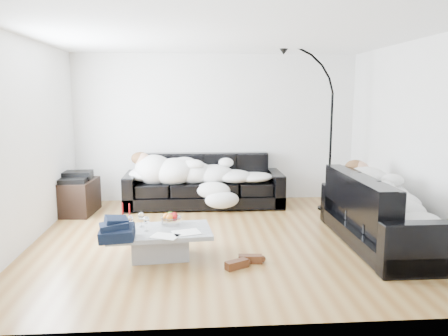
{
  "coord_description": "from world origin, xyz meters",
  "views": [
    {
      "loc": [
        -0.42,
        -5.56,
        1.88
      ],
      "look_at": [
        0.0,
        0.3,
        0.9
      ],
      "focal_mm": 35.0,
      "sensor_mm": 36.0,
      "label": 1
    }
  ],
  "objects": [
    {
      "name": "wine_glass_a",
      "position": [
        -1.04,
        -0.52,
        0.43
      ],
      "size": [
        0.08,
        0.08,
        0.17
      ],
      "primitive_type": "cylinder",
      "rotation": [
        0.0,
        0.0,
        -0.14
      ],
      "color": "white",
      "rests_on": "coffee_table"
    },
    {
      "name": "shoes",
      "position": [
        0.12,
        -0.96,
        0.05
      ],
      "size": [
        0.53,
        0.45,
        0.1
      ],
      "primitive_type": null,
      "rotation": [
        0.0,
        0.0,
        0.31
      ],
      "color": "#472311",
      "rests_on": "ground"
    },
    {
      "name": "wine_glass_b",
      "position": [
        -1.16,
        -0.62,
        0.42
      ],
      "size": [
        0.08,
        0.08,
        0.16
      ],
      "primitive_type": "cylinder",
      "rotation": [
        0.0,
        0.0,
        0.23
      ],
      "color": "white",
      "rests_on": "coffee_table"
    },
    {
      "name": "wine_glass_c",
      "position": [
        -0.96,
        -0.69,
        0.43
      ],
      "size": [
        0.08,
        0.08,
        0.17
      ],
      "primitive_type": "cylinder",
      "rotation": [
        0.0,
        0.0,
        0.04
      ],
      "color": "white",
      "rests_on": "coffee_table"
    },
    {
      "name": "av_cabinet",
      "position": [
        -2.29,
        1.43,
        0.27
      ],
      "size": [
        0.61,
        0.83,
        0.54
      ],
      "primitive_type": "cube",
      "rotation": [
        0.0,
        0.0,
        -0.09
      ],
      "color": "black",
      "rests_on": "ground"
    },
    {
      "name": "wall_right",
      "position": [
        2.5,
        0.0,
        1.3
      ],
      "size": [
        0.02,
        4.5,
        2.6
      ],
      "primitive_type": "cube",
      "color": "silver",
      "rests_on": "ground"
    },
    {
      "name": "candle_left",
      "position": [
        -1.27,
        -0.42,
        0.48
      ],
      "size": [
        0.05,
        0.05,
        0.27
      ],
      "primitive_type": "cylinder",
      "rotation": [
        0.0,
        0.0,
        0.04
      ],
      "color": "maroon",
      "rests_on": "coffee_table"
    },
    {
      "name": "ground",
      "position": [
        0.0,
        0.0,
        0.0
      ],
      "size": [
        5.0,
        5.0,
        0.0
      ],
      "primitive_type": "plane",
      "color": "brown",
      "rests_on": "ground"
    },
    {
      "name": "wall_left",
      "position": [
        -2.5,
        0.0,
        1.3
      ],
      "size": [
        0.02,
        4.5,
        2.6
      ],
      "primitive_type": "cube",
      "color": "silver",
      "rests_on": "ground"
    },
    {
      "name": "sleeper_right",
      "position": [
        1.97,
        -0.38,
        0.65
      ],
      "size": [
        0.8,
        1.89,
        0.46
      ],
      "primitive_type": null,
      "rotation": [
        0.0,
        0.0,
        1.57
      ],
      "color": "white",
      "rests_on": "sofa_right"
    },
    {
      "name": "newspaper_b",
      "position": [
        -0.74,
        -0.9,
        0.35
      ],
      "size": [
        0.35,
        0.31,
        0.01
      ],
      "primitive_type": "cube",
      "rotation": [
        0.0,
        0.0,
        -0.39
      ],
      "color": "silver",
      "rests_on": "coffee_table"
    },
    {
      "name": "stereo",
      "position": [
        -2.29,
        1.43,
        0.6
      ],
      "size": [
        0.45,
        0.35,
        0.13
      ],
      "primitive_type": "cube",
      "rotation": [
        0.0,
        0.0,
        0.02
      ],
      "color": "black",
      "rests_on": "av_cabinet"
    },
    {
      "name": "candle_right",
      "position": [
        -1.2,
        -0.39,
        0.47
      ],
      "size": [
        0.05,
        0.05,
        0.25
      ],
      "primitive_type": "cylinder",
      "rotation": [
        0.0,
        0.0,
        0.17
      ],
      "color": "maroon",
      "rests_on": "coffee_table"
    },
    {
      "name": "ceiling",
      "position": [
        0.0,
        0.0,
        2.6
      ],
      "size": [
        5.0,
        5.0,
        0.0
      ],
      "primitive_type": "plane",
      "color": "white",
      "rests_on": "ground"
    },
    {
      "name": "fruit_bowl",
      "position": [
        -0.69,
        -0.45,
        0.42
      ],
      "size": [
        0.26,
        0.26,
        0.15
      ],
      "primitive_type": "cylinder",
      "rotation": [
        0.0,
        0.0,
        -0.08
      ],
      "color": "white",
      "rests_on": "coffee_table"
    },
    {
      "name": "teal_cushion",
      "position": [
        1.91,
        0.31,
        0.72
      ],
      "size": [
        0.42,
        0.38,
        0.2
      ],
      "primitive_type": "ellipsoid",
      "rotation": [
        0.0,
        0.0,
        0.24
      ],
      "color": "#0D4F5B",
      "rests_on": "sofa_right"
    },
    {
      "name": "coffee_table",
      "position": [
        -0.82,
        -0.66,
        0.17
      ],
      "size": [
        1.23,
        0.79,
        0.34
      ],
      "primitive_type": "cube",
      "rotation": [
        0.0,
        0.0,
        0.1
      ],
      "color": "#939699",
      "rests_on": "ground"
    },
    {
      "name": "navy_jacket",
      "position": [
        -1.27,
        -0.91,
        0.52
      ],
      "size": [
        0.41,
        0.35,
        0.19
      ],
      "primitive_type": null,
      "rotation": [
        0.0,
        0.0,
        0.07
      ],
      "color": "black",
      "rests_on": "coffee_table"
    },
    {
      "name": "newspaper_a",
      "position": [
        -0.51,
        -0.79,
        0.35
      ],
      "size": [
        0.35,
        0.31,
        0.01
      ],
      "primitive_type": "cube",
      "rotation": [
        0.0,
        0.0,
        0.3
      ],
      "color": "silver",
      "rests_on": "coffee_table"
    },
    {
      "name": "wall_back",
      "position": [
        0.0,
        2.25,
        1.3
      ],
      "size": [
        5.0,
        0.02,
        2.6
      ],
      "primitive_type": "cube",
      "color": "silver",
      "rests_on": "ground"
    },
    {
      "name": "sleeper_back",
      "position": [
        -0.24,
        1.72,
        0.65
      ],
      "size": [
        2.25,
        0.78,
        0.45
      ],
      "primitive_type": null,
      "color": "white",
      "rests_on": "sofa_back"
    },
    {
      "name": "sofa_back",
      "position": [
        -0.24,
        1.77,
        0.44
      ],
      "size": [
        2.66,
        0.92,
        0.87
      ],
      "primitive_type": "cube",
      "color": "black",
      "rests_on": "ground"
    },
    {
      "name": "sofa_right",
      "position": [
        1.97,
        -0.38,
        0.45
      ],
      "size": [
        0.95,
        2.21,
        0.89
      ],
      "primitive_type": "cube",
      "rotation": [
        0.0,
        0.0,
        1.57
      ],
      "color": "black",
      "rests_on": "ground"
    },
    {
      "name": "floor_lamp",
      "position": [
        1.82,
        1.38,
        1.18
      ],
      "size": [
        0.87,
        0.37,
        2.35
      ],
      "primitive_type": null,
      "rotation": [
        0.0,
        0.0,
        0.03
      ],
      "color": "black",
      "rests_on": "ground"
    }
  ]
}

